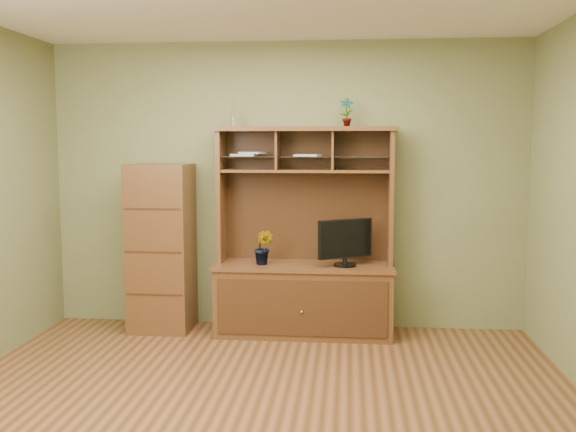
# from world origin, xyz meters

# --- Properties ---
(room) EXTENTS (4.54, 4.04, 2.74)m
(room) POSITION_xyz_m (0.00, 0.00, 1.35)
(room) COLOR #513017
(room) RESTS_ON ground
(media_hutch) EXTENTS (1.66, 0.61, 1.90)m
(media_hutch) POSITION_xyz_m (0.19, 1.73, 0.52)
(media_hutch) COLOR #4E2A16
(media_hutch) RESTS_ON room
(monitor) EXTENTS (0.48, 0.31, 0.42)m
(monitor) POSITION_xyz_m (0.57, 1.65, 0.87)
(monitor) COLOR black
(monitor) RESTS_ON media_hutch
(orchid_plant) EXTENTS (0.20, 0.18, 0.32)m
(orchid_plant) POSITION_xyz_m (-0.17, 1.65, 0.81)
(orchid_plant) COLOR #26531C
(orchid_plant) RESTS_ON media_hutch
(top_plant) EXTENTS (0.14, 0.10, 0.26)m
(top_plant) POSITION_xyz_m (0.57, 1.80, 2.03)
(top_plant) COLOR #3C6222
(top_plant) RESTS_ON media_hutch
(reed_diffuser) EXTENTS (0.05, 0.05, 0.26)m
(reed_diffuser) POSITION_xyz_m (-0.47, 1.80, 2.00)
(reed_diffuser) COLOR silver
(reed_diffuser) RESTS_ON media_hutch
(magazines) EXTENTS (0.84, 0.23, 0.04)m
(magazines) POSITION_xyz_m (-0.15, 1.80, 1.65)
(magazines) COLOR #B4B4B9
(magazines) RESTS_ON media_hutch
(side_cabinet) EXTENTS (0.56, 0.51, 1.56)m
(side_cabinet) POSITION_xyz_m (-1.15, 1.73, 0.78)
(side_cabinet) COLOR #4E2A16
(side_cabinet) RESTS_ON room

